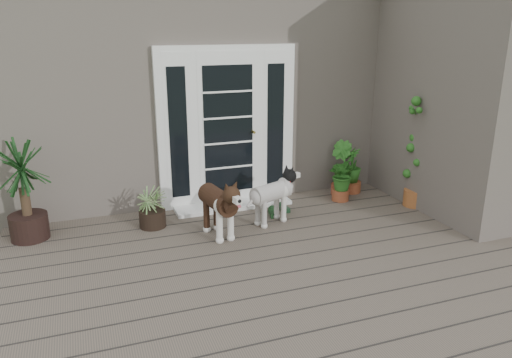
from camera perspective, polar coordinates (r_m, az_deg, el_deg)
name	(u,v)px	position (r m, az deg, el deg)	size (l,w,h in m)	color
deck	(310,274)	(5.22, 6.23, -10.84)	(6.20, 4.60, 0.12)	#6B5B4C
house_main	(204,83)	(8.66, -6.07, 10.93)	(7.40, 4.00, 3.10)	#665E54
house_wing	(473,100)	(7.27, 23.81, 8.30)	(1.60, 2.40, 3.10)	#665E54
door_unit	(228,127)	(6.71, -3.31, 6.01)	(1.90, 0.14, 2.15)	white
door_step	(233,205)	(6.82, -2.67, -2.99)	(1.60, 0.40, 0.05)	white
brindle_dog	(218,210)	(5.80, -4.40, -3.55)	(0.34, 0.80, 0.66)	#3F2416
white_dog	(271,201)	(6.17, 1.75, -2.51)	(0.31, 0.72, 0.60)	white
spider_plant	(152,205)	(6.19, -11.96, -2.92)	(0.54, 0.54, 0.58)	#98AF6C
yucca	(24,191)	(6.21, -25.21, -1.24)	(0.82, 0.82, 1.19)	black
herb_a	(341,183)	(7.07, 9.78, -0.41)	(0.41, 0.41, 0.53)	#18541B
herb_b	(341,175)	(7.31, 9.77, 0.41)	(0.39, 0.39, 0.58)	#1A5B1F
herb_c	(351,175)	(7.47, 10.93, 0.47)	(0.34, 0.34, 0.52)	#1F611B
sapling	(420,149)	(6.97, 18.36, 3.35)	(0.48, 0.48, 1.62)	#1A5C1D
clog_left	(273,212)	(6.50, 2.00, -3.84)	(0.13, 0.29, 0.09)	#153517
clog_right	(284,208)	(6.67, 3.23, -3.32)	(0.12, 0.26, 0.08)	black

